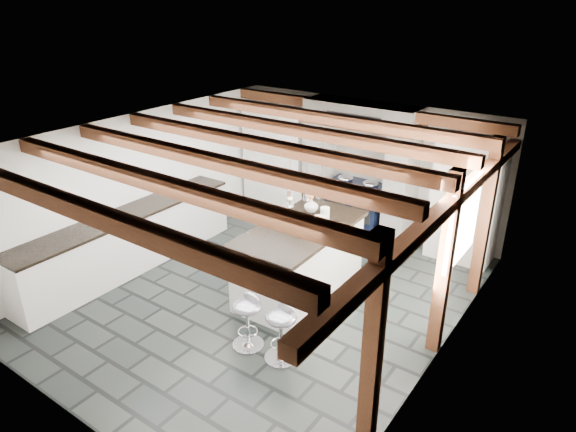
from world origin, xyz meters
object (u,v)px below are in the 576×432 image
Objects in this scene: range_cooker at (356,205)px; kitchen_island at (300,259)px; bar_stool_far at (248,315)px; bar_stool_near at (282,326)px.

kitchen_island is (0.35, -2.34, 0.06)m from range_cooker.
bar_stool_far is (0.55, -3.75, -0.02)m from range_cooker.
kitchen_island is at bearing -81.40° from range_cooker.
range_cooker is 0.48× the size of kitchen_island.
bar_stool_near is at bearing 10.62° from bar_stool_far.
bar_stool_far is at bearing -166.18° from bar_stool_near.
range_cooker is 1.34× the size of bar_stool_near.
range_cooker reaches higher than bar_stool_near.
kitchen_island is 1.43m from bar_stool_far.
kitchen_island is 1.53m from bar_stool_near.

